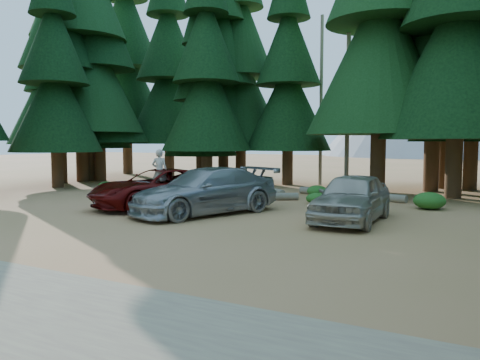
% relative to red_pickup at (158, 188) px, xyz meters
% --- Properties ---
extents(ground, '(160.00, 160.00, 0.00)m').
position_rel_red_pickup_xyz_m(ground, '(3.71, -3.56, -0.76)').
color(ground, '#A77F47').
rests_on(ground, ground).
extents(forest_belt_north, '(36.00, 7.00, 22.00)m').
position_rel_red_pickup_xyz_m(forest_belt_north, '(3.71, 11.44, -0.76)').
color(forest_belt_north, black).
rests_on(forest_belt_north, ground).
extents(snag_front, '(0.24, 0.24, 12.00)m').
position_rel_red_pickup_xyz_m(snag_front, '(4.51, 10.94, 5.24)').
color(snag_front, slate).
rests_on(snag_front, ground).
extents(snag_back, '(0.20, 0.20, 10.00)m').
position_rel_red_pickup_xyz_m(snag_back, '(2.51, 12.44, 4.24)').
color(snag_back, slate).
rests_on(snag_back, ground).
extents(mountain_peak, '(48.00, 50.00, 28.00)m').
position_rel_red_pickup_xyz_m(mountain_peak, '(1.12, 84.68, 11.95)').
color(mountain_peak, gray).
rests_on(mountain_peak, ground).
extents(red_pickup, '(4.39, 5.99, 1.51)m').
position_rel_red_pickup_xyz_m(red_pickup, '(0.00, 0.00, 0.00)').
color(red_pickup, '#580807').
rests_on(red_pickup, ground).
extents(silver_minivan_center, '(4.27, 6.11, 1.64)m').
position_rel_red_pickup_xyz_m(silver_minivan_center, '(2.52, -0.55, 0.06)').
color(silver_minivan_center, '#A6A9AE').
rests_on(silver_minivan_center, ground).
extents(silver_minivan_right, '(1.87, 4.61, 1.57)m').
position_rel_red_pickup_xyz_m(silver_minivan_right, '(7.57, 0.25, 0.03)').
color(silver_minivan_right, '#B7B0A3').
rests_on(silver_minivan_right, ground).
extents(frisbee_player, '(0.72, 0.57, 1.73)m').
position_rel_red_pickup_xyz_m(frisbee_player, '(0.07, 0.01, 0.67)').
color(frisbee_player, beige).
rests_on(frisbee_player, ground).
extents(log_left, '(4.01, 2.82, 0.33)m').
position_rel_red_pickup_xyz_m(log_left, '(2.12, 3.44, -0.59)').
color(log_left, slate).
rests_on(log_left, ground).
extents(log_mid, '(2.90, 2.83, 0.31)m').
position_rel_red_pickup_xyz_m(log_mid, '(1.58, 6.94, -0.60)').
color(log_mid, slate).
rests_on(log_mid, ground).
extents(log_right, '(5.31, 1.86, 0.35)m').
position_rel_red_pickup_xyz_m(log_right, '(5.85, 6.52, -0.58)').
color(log_right, slate).
rests_on(log_right, ground).
extents(shrub_far_left, '(1.10, 1.10, 0.61)m').
position_rel_red_pickup_xyz_m(shrub_far_left, '(-1.15, 5.21, -0.45)').
color(shrub_far_left, '#216B20').
rests_on(shrub_far_left, ground).
extents(shrub_left, '(0.84, 0.84, 0.46)m').
position_rel_red_pickup_xyz_m(shrub_left, '(-0.45, 4.22, -0.52)').
color(shrub_left, '#216B20').
rests_on(shrub_left, ground).
extents(shrub_center_left, '(0.84, 0.84, 0.46)m').
position_rel_red_pickup_xyz_m(shrub_center_left, '(5.19, 3.80, -0.52)').
color(shrub_center_left, '#216B20').
rests_on(shrub_center_left, ground).
extents(shrub_center_right, '(0.89, 0.89, 0.49)m').
position_rel_red_pickup_xyz_m(shrub_center_right, '(5.06, 5.95, -0.51)').
color(shrub_center_right, '#216B20').
rests_on(shrub_center_right, ground).
extents(shrub_right, '(0.96, 0.96, 0.53)m').
position_rel_red_pickup_xyz_m(shrub_right, '(4.35, 6.42, -0.49)').
color(shrub_right, '#216B20').
rests_on(shrub_right, ground).
extents(shrub_far_right, '(1.19, 1.19, 0.65)m').
position_rel_red_pickup_xyz_m(shrub_far_right, '(9.49, 4.40, -0.43)').
color(shrub_far_right, '#216B20').
rests_on(shrub_far_right, ground).
extents(shrub_edge_west, '(0.92, 0.92, 0.51)m').
position_rel_red_pickup_xyz_m(shrub_edge_west, '(-6.07, 3.51, -0.50)').
color(shrub_edge_west, '#216B20').
rests_on(shrub_edge_west, ground).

